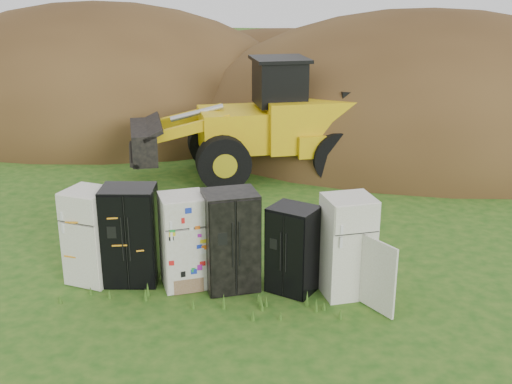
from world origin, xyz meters
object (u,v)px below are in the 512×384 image
fridge_sticker (183,241)px  fridge_dark_mid (231,240)px  fridge_black_right (293,249)px  wheel_loader (250,118)px  fridge_open_door (347,246)px  fridge_leftmost (91,236)px  fridge_black_side (130,235)px

fridge_sticker → fridge_dark_mid: size_ratio=0.95×
fridge_black_right → wheel_loader: 7.25m
fridge_dark_mid → fridge_open_door: bearing=-21.9°
fridge_sticker → fridge_black_right: size_ratio=1.09×
fridge_leftmost → fridge_open_door: 4.78m
fridge_black_right → fridge_open_door: bearing=24.3°
wheel_loader → fridge_black_right: bearing=-94.5°
fridge_sticker → fridge_black_right: (2.03, 0.04, -0.08)m
fridge_dark_mid → fridge_leftmost: bearing=158.9°
fridge_black_side → fridge_black_right: fridge_black_side is taller
fridge_sticker → wheel_loader: wheel_loader is taller
fridge_black_side → wheel_loader: bearing=72.6°
fridge_sticker → fridge_black_right: fridge_sticker is taller
fridge_sticker → wheel_loader: (0.33, 7.03, 0.79)m
fridge_black_side → fridge_sticker: bearing=-9.0°
fridge_black_side → wheel_loader: 7.15m
fridge_black_right → wheel_loader: bearing=128.3°
fridge_dark_mid → fridge_open_door: 2.12m
fridge_leftmost → fridge_dark_mid: 2.66m
fridge_black_side → wheel_loader: size_ratio=0.27×
fridge_leftmost → fridge_black_side: 0.76m
fridge_black_side → fridge_leftmost: bearing=177.7°
fridge_sticker → fridge_open_door: (3.01, 0.03, 0.04)m
fridge_dark_mid → wheel_loader: wheel_loader is taller
fridge_black_right → fridge_open_door: 0.98m
fridge_sticker → wheel_loader: 7.08m
fridge_open_door → fridge_sticker: bearing=159.7°
fridge_open_door → wheel_loader: (-2.68, 7.00, 0.75)m
fridge_dark_mid → fridge_black_right: (1.15, 0.01, -0.12)m
fridge_leftmost → fridge_black_right: bearing=15.5°
fridge_dark_mid → fridge_black_right: 1.15m
fridge_leftmost → fridge_dark_mid: fridge_dark_mid is taller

